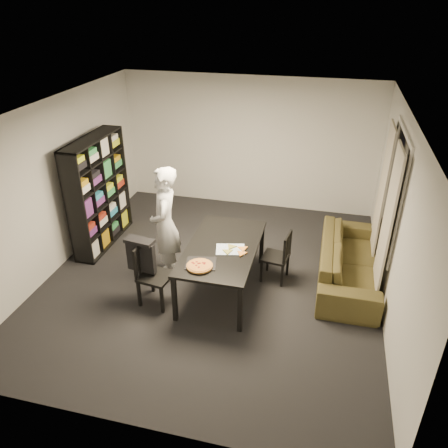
% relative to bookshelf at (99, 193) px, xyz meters
% --- Properties ---
extents(room, '(5.01, 5.51, 2.61)m').
position_rel_bookshelf_xyz_m(room, '(2.16, -0.60, 0.35)').
color(room, black).
rests_on(room, ground).
extents(window_pane, '(0.02, 1.40, 1.60)m').
position_rel_bookshelf_xyz_m(window_pane, '(4.64, -0.00, 0.55)').
color(window_pane, black).
rests_on(window_pane, room).
extents(window_frame, '(0.03, 1.52, 1.72)m').
position_rel_bookshelf_xyz_m(window_frame, '(4.64, -0.00, 0.55)').
color(window_frame, white).
rests_on(window_frame, room).
extents(curtain_left, '(0.03, 0.70, 2.25)m').
position_rel_bookshelf_xyz_m(curtain_left, '(4.56, -0.52, 0.20)').
color(curtain_left, beige).
rests_on(curtain_left, room).
extents(curtain_right, '(0.03, 0.70, 2.25)m').
position_rel_bookshelf_xyz_m(curtain_right, '(4.56, 0.52, 0.20)').
color(curtain_right, beige).
rests_on(curtain_right, room).
extents(bookshelf, '(0.35, 1.50, 1.90)m').
position_rel_bookshelf_xyz_m(bookshelf, '(0.00, 0.00, 0.00)').
color(bookshelf, black).
rests_on(bookshelf, room).
extents(dining_table, '(0.99, 1.78, 0.74)m').
position_rel_bookshelf_xyz_m(dining_table, '(2.36, -0.85, -0.27)').
color(dining_table, black).
rests_on(dining_table, room).
extents(chair_left, '(0.48, 0.48, 0.92)m').
position_rel_bookshelf_xyz_m(chair_left, '(1.45, -1.36, -0.43)').
color(chair_left, black).
rests_on(chair_left, room).
extents(chair_right, '(0.43, 0.43, 0.82)m').
position_rel_bookshelf_xyz_m(chair_right, '(3.16, -0.41, -0.48)').
color(chair_right, black).
rests_on(chair_right, room).
extents(draped_jacket, '(0.43, 0.24, 0.51)m').
position_rel_bookshelf_xyz_m(draped_jacket, '(1.33, -1.34, -0.19)').
color(draped_jacket, black).
rests_on(draped_jacket, chair_left).
extents(person, '(0.60, 0.75, 1.80)m').
position_rel_bookshelf_xyz_m(person, '(1.46, -0.71, -0.05)').
color(person, silver).
rests_on(person, room).
extents(baking_tray, '(0.45, 0.39, 0.01)m').
position_rel_bookshelf_xyz_m(baking_tray, '(2.20, -1.35, -0.20)').
color(baking_tray, black).
rests_on(baking_tray, dining_table).
extents(pepperoni_pizza, '(0.35, 0.35, 0.03)m').
position_rel_bookshelf_xyz_m(pepperoni_pizza, '(2.21, -1.44, -0.18)').
color(pepperoni_pizza, '#AF7232').
rests_on(pepperoni_pizza, dining_table).
extents(kitchen_towel, '(0.46, 0.38, 0.01)m').
position_rel_bookshelf_xyz_m(kitchen_towel, '(2.50, -0.91, -0.20)').
color(kitchen_towel, white).
rests_on(kitchen_towel, dining_table).
extents(pizza_slices, '(0.37, 0.31, 0.01)m').
position_rel_bookshelf_xyz_m(pizza_slices, '(2.58, -0.92, -0.19)').
color(pizza_slices, '#C08D3C').
rests_on(pizza_slices, dining_table).
extents(sofa, '(0.86, 2.20, 0.64)m').
position_rel_bookshelf_xyz_m(sofa, '(4.18, -0.14, -0.63)').
color(sofa, '#403C19').
rests_on(sofa, room).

